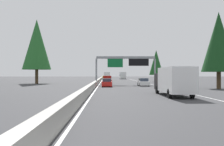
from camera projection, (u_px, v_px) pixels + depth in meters
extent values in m
plane|color=#38383A|center=(99.00, 83.00, 65.40)|extent=(320.00, 320.00, 0.00)
cube|color=#9E9B93|center=(100.00, 79.00, 85.39)|extent=(180.00, 0.56, 0.90)
cube|color=silver|center=(139.00, 82.00, 75.65)|extent=(160.00, 0.16, 0.01)
cube|color=silver|center=(101.00, 82.00, 75.40)|extent=(160.00, 0.16, 0.01)
cylinder|color=gray|center=(96.00, 72.00, 53.30)|extent=(0.36, 0.36, 5.47)
cylinder|color=gray|center=(155.00, 72.00, 53.57)|extent=(0.36, 0.36, 5.47)
cube|color=gray|center=(126.00, 58.00, 53.44)|extent=(0.50, 12.32, 0.50)
cube|color=#0C602D|center=(115.00, 63.00, 53.24)|extent=(0.12, 3.20, 1.90)
cube|color=black|center=(139.00, 62.00, 53.35)|extent=(0.16, 4.20, 1.50)
cube|color=white|center=(176.00, 80.00, 25.46)|extent=(6.12, 2.40, 2.50)
cube|color=black|center=(166.00, 81.00, 29.70)|extent=(2.38, 2.30, 1.90)
cylinder|color=black|center=(157.00, 90.00, 29.51)|extent=(0.90, 0.28, 0.90)
cylinder|color=black|center=(175.00, 90.00, 29.55)|extent=(0.90, 0.28, 0.90)
cylinder|color=black|center=(170.00, 94.00, 23.73)|extent=(0.90, 0.28, 0.90)
cylinder|color=black|center=(192.00, 94.00, 23.78)|extent=(0.90, 0.28, 0.90)
cube|color=red|center=(107.00, 84.00, 45.68)|extent=(4.40, 1.80, 0.76)
cube|color=#2D3847|center=(107.00, 80.00, 45.46)|extent=(2.46, 1.51, 0.56)
cylinder|color=black|center=(103.00, 85.00, 47.07)|extent=(0.64, 0.22, 0.64)
cylinder|color=black|center=(111.00, 85.00, 47.10)|extent=(0.64, 0.22, 0.64)
cylinder|color=black|center=(102.00, 85.00, 44.25)|extent=(0.64, 0.22, 0.64)
cylinder|color=black|center=(111.00, 85.00, 44.29)|extent=(0.64, 0.22, 0.64)
cube|color=maroon|center=(107.00, 81.00, 58.64)|extent=(5.60, 2.00, 0.70)
cube|color=maroon|center=(107.00, 78.00, 59.65)|extent=(2.24, 1.84, 0.90)
cube|color=#2D3847|center=(107.00, 77.00, 59.65)|extent=(2.02, 1.92, 0.41)
cylinder|color=black|center=(104.00, 82.00, 60.47)|extent=(0.80, 0.28, 0.80)
cylinder|color=black|center=(111.00, 82.00, 60.51)|extent=(0.80, 0.28, 0.80)
cylinder|color=black|center=(103.00, 82.00, 56.77)|extent=(0.80, 0.28, 0.80)
cylinder|color=black|center=(111.00, 82.00, 56.81)|extent=(0.80, 0.28, 0.80)
cube|color=white|center=(123.00, 75.00, 116.10)|extent=(11.50, 2.50, 2.90)
cube|color=#2D3847|center=(123.00, 74.00, 116.11)|extent=(11.04, 2.55, 0.84)
cylinder|color=black|center=(120.00, 78.00, 120.10)|extent=(1.00, 0.30, 1.00)
cylinder|color=black|center=(124.00, 78.00, 120.15)|extent=(1.00, 0.30, 1.00)
cylinder|color=black|center=(121.00, 78.00, 112.05)|extent=(1.00, 0.30, 1.00)
cylinder|color=black|center=(126.00, 78.00, 112.10)|extent=(1.00, 0.30, 1.00)
cube|color=#AD931E|center=(106.00, 78.00, 79.96)|extent=(5.00, 1.95, 1.44)
cube|color=#2D3847|center=(106.00, 77.00, 77.66)|extent=(0.08, 1.48, 0.56)
cylinder|color=black|center=(103.00, 80.00, 81.64)|extent=(0.70, 0.24, 0.70)
cylinder|color=black|center=(108.00, 80.00, 81.67)|extent=(0.70, 0.24, 0.70)
cylinder|color=black|center=(103.00, 80.00, 78.24)|extent=(0.70, 0.24, 0.70)
cylinder|color=black|center=(108.00, 80.00, 78.28)|extent=(0.70, 0.24, 0.70)
cube|color=white|center=(143.00, 83.00, 48.49)|extent=(4.40, 1.80, 0.76)
cube|color=#2D3847|center=(143.00, 80.00, 48.27)|extent=(2.46, 1.51, 0.56)
cylinder|color=black|center=(138.00, 84.00, 49.88)|extent=(0.64, 0.22, 0.64)
cylinder|color=black|center=(146.00, 84.00, 49.91)|extent=(0.64, 0.22, 0.64)
cylinder|color=black|center=(140.00, 85.00, 47.06)|extent=(0.64, 0.22, 0.64)
cylinder|color=black|center=(149.00, 85.00, 47.10)|extent=(0.64, 0.22, 0.64)
cube|color=#2D6B38|center=(107.00, 77.00, 131.38)|extent=(4.40, 1.80, 0.76)
cube|color=#2D3847|center=(107.00, 76.00, 131.16)|extent=(2.46, 1.51, 0.56)
cylinder|color=black|center=(105.00, 78.00, 132.77)|extent=(0.64, 0.22, 0.64)
cylinder|color=black|center=(108.00, 78.00, 132.80)|extent=(0.64, 0.22, 0.64)
cylinder|color=black|center=(105.00, 78.00, 129.95)|extent=(0.64, 0.22, 0.64)
cylinder|color=black|center=(108.00, 78.00, 129.99)|extent=(0.64, 0.22, 0.64)
cube|color=white|center=(107.00, 75.00, 103.99)|extent=(6.12, 2.40, 2.50)
cube|color=#2D6B38|center=(107.00, 76.00, 108.24)|extent=(2.38, 2.30, 1.90)
cylinder|color=black|center=(104.00, 78.00, 108.04)|extent=(0.90, 0.28, 0.90)
cylinder|color=black|center=(109.00, 78.00, 108.09)|extent=(0.90, 0.28, 0.90)
cylinder|color=black|center=(104.00, 78.00, 102.26)|extent=(0.90, 0.28, 0.90)
cylinder|color=black|center=(110.00, 78.00, 102.31)|extent=(0.90, 0.28, 0.90)
cylinder|color=#4C3823|center=(219.00, 80.00, 39.29)|extent=(0.64, 0.64, 2.61)
cone|color=#143D19|center=(219.00, 42.00, 39.31)|extent=(5.22, 5.22, 9.26)
cylinder|color=#4C3823|center=(156.00, 78.00, 72.75)|extent=(0.58, 0.58, 2.00)
cone|color=#194C1E|center=(156.00, 62.00, 72.77)|extent=(4.01, 4.01, 7.10)
cylinder|color=#4C3823|center=(37.00, 77.00, 59.85)|extent=(0.72, 0.72, 3.33)
cone|color=#236028|center=(37.00, 44.00, 59.88)|extent=(6.65, 6.65, 11.79)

